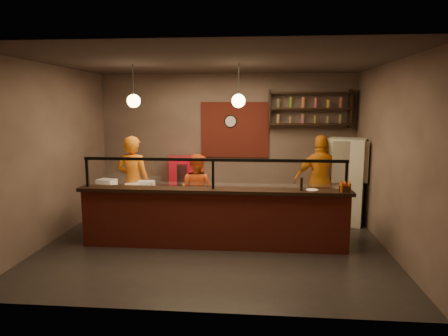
# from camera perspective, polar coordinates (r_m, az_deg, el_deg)

# --- Properties ---
(floor) EXTENTS (6.00, 6.00, 0.00)m
(floor) POSITION_cam_1_polar(r_m,az_deg,el_deg) (7.41, -1.26, -10.55)
(floor) COLOR black
(floor) RESTS_ON ground
(ceiling) EXTENTS (6.00, 6.00, 0.00)m
(ceiling) POSITION_cam_1_polar(r_m,az_deg,el_deg) (7.02, -1.35, 14.89)
(ceiling) COLOR #3A302D
(ceiling) RESTS_ON wall_back
(wall_back) EXTENTS (6.00, 0.00, 6.00)m
(wall_back) POSITION_cam_1_polar(r_m,az_deg,el_deg) (9.51, 0.36, 3.68)
(wall_back) COLOR #715E53
(wall_back) RESTS_ON floor
(wall_left) EXTENTS (0.00, 5.00, 5.00)m
(wall_left) POSITION_cam_1_polar(r_m,az_deg,el_deg) (7.95, -23.35, 1.91)
(wall_left) COLOR #715E53
(wall_left) RESTS_ON floor
(wall_right) EXTENTS (0.00, 5.00, 5.00)m
(wall_right) POSITION_cam_1_polar(r_m,az_deg,el_deg) (7.34, 22.66, 1.43)
(wall_right) COLOR #715E53
(wall_right) RESTS_ON floor
(wall_front) EXTENTS (6.00, 0.00, 6.00)m
(wall_front) POSITION_cam_1_polar(r_m,az_deg,el_deg) (4.59, -4.75, -2.03)
(wall_front) COLOR #715E53
(wall_front) RESTS_ON floor
(brick_patch) EXTENTS (1.60, 0.04, 1.30)m
(brick_patch) POSITION_cam_1_polar(r_m,az_deg,el_deg) (9.45, 1.56, 5.47)
(brick_patch) COLOR maroon
(brick_patch) RESTS_ON wall_back
(service_counter) EXTENTS (4.60, 0.25, 1.00)m
(service_counter) POSITION_cam_1_polar(r_m,az_deg,el_deg) (6.97, -1.55, -7.49)
(service_counter) COLOR maroon
(service_counter) RESTS_ON floor
(counter_ledge) EXTENTS (4.70, 0.37, 0.06)m
(counter_ledge) POSITION_cam_1_polar(r_m,az_deg,el_deg) (6.84, -1.57, -3.23)
(counter_ledge) COLOR black
(counter_ledge) RESTS_ON service_counter
(worktop_cabinet) EXTENTS (4.60, 0.75, 0.85)m
(worktop_cabinet) POSITION_cam_1_polar(r_m,az_deg,el_deg) (7.47, -1.10, -6.96)
(worktop_cabinet) COLOR gray
(worktop_cabinet) RESTS_ON floor
(worktop) EXTENTS (4.60, 0.75, 0.05)m
(worktop) POSITION_cam_1_polar(r_m,az_deg,el_deg) (7.36, -1.11, -3.59)
(worktop) COLOR silver
(worktop) RESTS_ON worktop_cabinet
(sneeze_guard) EXTENTS (4.50, 0.05, 0.52)m
(sneeze_guard) POSITION_cam_1_polar(r_m,az_deg,el_deg) (6.78, -1.58, -0.41)
(sneeze_guard) COLOR white
(sneeze_guard) RESTS_ON counter_ledge
(wall_shelving) EXTENTS (1.84, 0.28, 0.85)m
(wall_shelving) POSITION_cam_1_polar(r_m,az_deg,el_deg) (9.33, 12.11, 8.30)
(wall_shelving) COLOR black
(wall_shelving) RESTS_ON wall_back
(wall_clock) EXTENTS (0.30, 0.04, 0.30)m
(wall_clock) POSITION_cam_1_polar(r_m,az_deg,el_deg) (9.43, 0.95, 6.68)
(wall_clock) COLOR black
(wall_clock) RESTS_ON wall_back
(pendant_left) EXTENTS (0.24, 0.24, 0.77)m
(pendant_left) POSITION_cam_1_polar(r_m,az_deg,el_deg) (7.50, -12.79, 9.34)
(pendant_left) COLOR black
(pendant_left) RESTS_ON ceiling
(pendant_right) EXTENTS (0.24, 0.24, 0.77)m
(pendant_right) POSITION_cam_1_polar(r_m,az_deg,el_deg) (7.15, 2.08, 9.58)
(pendant_right) COLOR black
(pendant_right) RESTS_ON ceiling
(cook_left) EXTENTS (0.74, 0.54, 1.88)m
(cook_left) POSITION_cam_1_polar(r_m,az_deg,el_deg) (8.29, -12.82, -1.94)
(cook_left) COLOR orange
(cook_left) RESTS_ON floor
(cook_mid) EXTENTS (0.90, 0.82, 1.51)m
(cook_mid) POSITION_cam_1_polar(r_m,az_deg,el_deg) (8.15, -3.90, -3.24)
(cook_mid) COLOR #C64212
(cook_mid) RESTS_ON floor
(cook_right) EXTENTS (1.11, 0.48, 1.88)m
(cook_right) POSITION_cam_1_polar(r_m,az_deg,el_deg) (8.44, 13.67, -1.77)
(cook_right) COLOR #C76D12
(cook_right) RESTS_ON floor
(fridge) EXTENTS (0.93, 0.90, 1.79)m
(fridge) POSITION_cam_1_polar(r_m,az_deg,el_deg) (8.79, 16.96, -1.78)
(fridge) COLOR beige
(fridge) RESTS_ON floor
(red_cooler) EXTENTS (0.65, 0.62, 1.29)m
(red_cooler) POSITION_cam_1_polar(r_m,az_deg,el_deg) (9.45, -6.17, -2.26)
(red_cooler) COLOR red
(red_cooler) RESTS_ON floor
(pizza_dough) EXTENTS (0.70, 0.70, 0.01)m
(pizza_dough) POSITION_cam_1_polar(r_m,az_deg,el_deg) (7.39, -0.30, -3.29)
(pizza_dough) COLOR beige
(pizza_dough) RESTS_ON worktop
(prep_tub_a) EXTENTS (0.32, 0.26, 0.15)m
(prep_tub_a) POSITION_cam_1_polar(r_m,az_deg,el_deg) (7.71, -11.10, -2.41)
(prep_tub_a) COLOR silver
(prep_tub_a) RESTS_ON worktop
(prep_tub_b) EXTENTS (0.38, 0.33, 0.16)m
(prep_tub_b) POSITION_cam_1_polar(r_m,az_deg,el_deg) (8.02, -16.43, -2.13)
(prep_tub_b) COLOR white
(prep_tub_b) RESTS_ON worktop
(prep_tub_c) EXTENTS (0.34, 0.31, 0.14)m
(prep_tub_c) POSITION_cam_1_polar(r_m,az_deg,el_deg) (7.58, -12.89, -2.73)
(prep_tub_c) COLOR silver
(prep_tub_c) RESTS_ON worktop
(rolling_pin) EXTENTS (0.30, 0.23, 0.06)m
(rolling_pin) POSITION_cam_1_polar(r_m,az_deg,el_deg) (7.48, -9.27, -3.09)
(rolling_pin) COLOR yellow
(rolling_pin) RESTS_ON worktop
(condiment_caddy) EXTENTS (0.21, 0.18, 0.10)m
(condiment_caddy) POSITION_cam_1_polar(r_m,az_deg,el_deg) (6.90, 16.89, -2.82)
(condiment_caddy) COLOR black
(condiment_caddy) RESTS_ON counter_ledge
(pepper_mill) EXTENTS (0.05, 0.05, 0.22)m
(pepper_mill) POSITION_cam_1_polar(r_m,az_deg,el_deg) (6.80, 10.99, -2.26)
(pepper_mill) COLOR black
(pepper_mill) RESTS_ON counter_ledge
(small_plate) EXTENTS (0.24, 0.24, 0.01)m
(small_plate) POSITION_cam_1_polar(r_m,az_deg,el_deg) (6.87, 12.48, -3.08)
(small_plate) COLOR white
(small_plate) RESTS_ON counter_ledge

